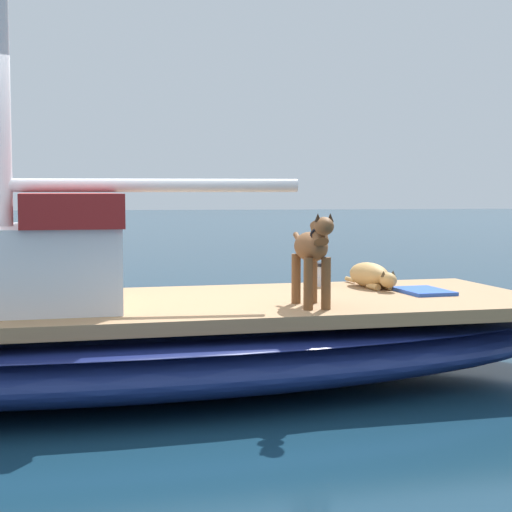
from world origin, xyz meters
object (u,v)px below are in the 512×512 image
(sailboat_main, at_px, (128,345))
(dog_brown, at_px, (312,250))
(deck_winch, at_px, (322,275))
(deck_towel, at_px, (423,291))
(dog_tan, at_px, (371,276))

(sailboat_main, distance_m, dog_brown, 1.61)
(deck_winch, relative_size, deck_towel, 0.38)
(sailboat_main, height_order, deck_winch, deck_winch)
(deck_winch, bearing_deg, dog_tan, -114.18)
(sailboat_main, height_order, deck_towel, deck_towel)
(dog_tan, distance_m, deck_towel, 0.56)
(deck_winch, bearing_deg, sailboat_main, 117.77)
(sailboat_main, bearing_deg, deck_winch, -62.23)
(sailboat_main, xyz_separation_m, deck_towel, (0.29, -2.47, 0.34))
(dog_tan, bearing_deg, sailboat_main, 108.83)
(dog_tan, xyz_separation_m, deck_towel, (-0.44, -0.33, -0.09))
(dog_brown, distance_m, dog_tan, 1.45)
(dog_tan, bearing_deg, dog_brown, 146.29)
(sailboat_main, relative_size, deck_towel, 13.33)
(deck_towel, bearing_deg, deck_winch, 49.57)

